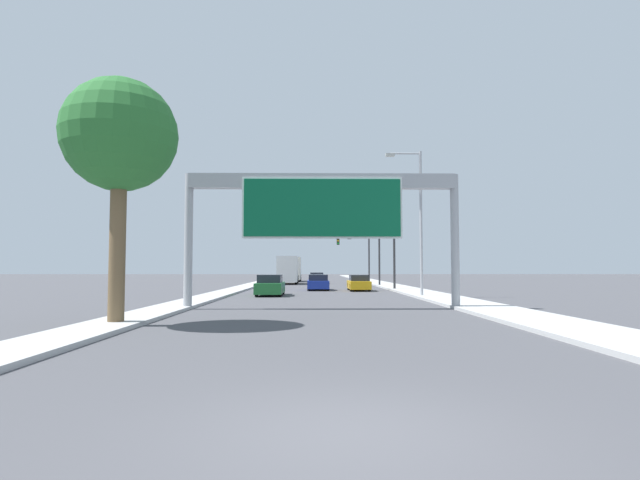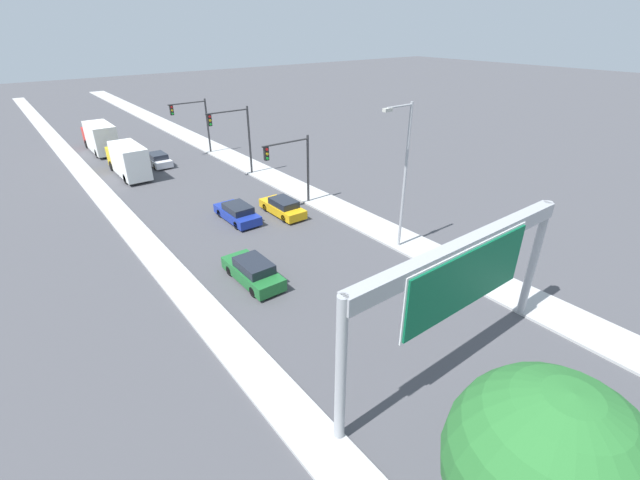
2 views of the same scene
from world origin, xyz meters
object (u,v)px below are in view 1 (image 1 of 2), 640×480
object	(u,v)px
truck_box_primary	(288,270)
traffic_light_far_intersection	(358,250)
traffic_light_mid_block	(367,244)
street_lamp_right	(417,212)
truck_box_secondary	(292,269)
car_far_right	(317,278)
sign_gantry	(322,202)
car_mid_right	(318,283)
car_near_center	(359,283)
car_near_left	(270,286)
palm_tree_foreground	(120,138)
traffic_light_near_intersection	(378,245)

from	to	relation	value
truck_box_primary	traffic_light_far_intersection	distance (m)	9.73
traffic_light_mid_block	street_lamp_right	size ratio (longest dim) A/B	0.69
truck_box_primary	traffic_light_far_intersection	xyz separation A→B (m)	(8.87, 3.06, 2.58)
truck_box_secondary	street_lamp_right	distance (m)	40.46
car_far_right	traffic_light_mid_block	size ratio (longest dim) A/B	0.66
sign_gantry	car_mid_right	bearing A→B (deg)	90.00
car_far_right	traffic_light_far_intersection	xyz separation A→B (m)	(5.37, 1.19, 3.61)
truck_box_primary	traffic_light_mid_block	bearing A→B (deg)	-37.90
car_near_center	traffic_light_mid_block	bearing A→B (deg)	80.00
car_far_right	street_lamp_right	distance (m)	30.59
car_near_left	palm_tree_foreground	world-z (taller)	palm_tree_foreground
truck_box_primary	traffic_light_far_intersection	world-z (taller)	traffic_light_far_intersection
traffic_light_mid_block	truck_box_primary	bearing A→B (deg)	142.10
traffic_light_far_intersection	street_lamp_right	distance (m)	30.68
sign_gantry	car_far_right	size ratio (longest dim) A/B	2.94
car_near_center	traffic_light_far_intersection	distance (m)	21.28
traffic_light_mid_block	palm_tree_foreground	bearing A→B (deg)	-108.87
truck_box_primary	street_lamp_right	size ratio (longest dim) A/B	0.80
car_far_right	street_lamp_right	world-z (taller)	street_lamp_right
traffic_light_near_intersection	traffic_light_far_intersection	size ratio (longest dim) A/B	0.93
sign_gantry	palm_tree_foreground	bearing A→B (deg)	-136.94
traffic_light_mid_block	palm_tree_foreground	distance (m)	38.98
sign_gantry	truck_box_secondary	bearing A→B (deg)	94.13
sign_gantry	car_mid_right	world-z (taller)	sign_gantry
traffic_light_mid_block	palm_tree_foreground	world-z (taller)	palm_tree_foreground
truck_box_primary	palm_tree_foreground	size ratio (longest dim) A/B	0.92
truck_box_secondary	palm_tree_foreground	world-z (taller)	palm_tree_foreground
car_near_left	truck_box_secondary	distance (m)	36.69
car_far_right	traffic_light_far_intersection	size ratio (longest dim) A/B	0.71
truck_box_secondary	car_near_left	bearing A→B (deg)	-90.00
sign_gantry	palm_tree_foreground	world-z (taller)	palm_tree_foreground
car_mid_right	street_lamp_right	bearing A→B (deg)	-58.98
car_far_right	traffic_light_mid_block	bearing A→B (deg)	-58.41
sign_gantry	street_lamp_right	bearing A→B (deg)	55.27
car_far_right	traffic_light_near_intersection	bearing A→B (deg)	-74.23
car_near_center	palm_tree_foreground	bearing A→B (deg)	-112.36
truck_box_secondary	traffic_light_near_intersection	world-z (taller)	traffic_light_near_intersection
sign_gantry	traffic_light_mid_block	world-z (taller)	traffic_light_mid_block
sign_gantry	traffic_light_far_intersection	world-z (taller)	sign_gantry
car_near_center	traffic_light_mid_block	xyz separation A→B (m)	(1.92, 10.89, 3.94)
truck_box_primary	traffic_light_near_intersection	distance (m)	19.24
car_near_left	truck_box_primary	bearing A→B (deg)	90.00
truck_box_primary	palm_tree_foreground	distance (m)	44.20
car_mid_right	traffic_light_near_intersection	bearing A→B (deg)	-3.58
sign_gantry	car_mid_right	distance (m)	20.95
car_near_center	traffic_light_far_intersection	xyz separation A→B (m)	(1.87, 20.89, 3.62)
traffic_light_far_intersection	palm_tree_foreground	xyz separation A→B (m)	(-12.54, -46.84, 2.24)
car_near_left	traffic_light_near_intersection	bearing A→B (deg)	43.35
car_near_left	traffic_light_near_intersection	world-z (taller)	traffic_light_near_intersection
car_far_right	palm_tree_foreground	size ratio (longest dim) A/B	0.53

